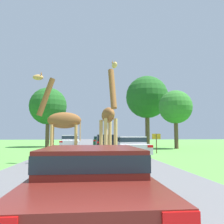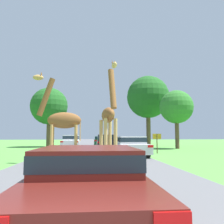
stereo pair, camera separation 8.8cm
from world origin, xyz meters
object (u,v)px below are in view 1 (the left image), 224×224
at_px(car_lead_maroon, 91,179).
at_px(tree_right_cluster, 175,107).
at_px(car_far_ahead, 70,141).
at_px(tree_left_edge, 147,97).
at_px(giraffe_companion, 61,119).
at_px(car_verge_right, 131,146).
at_px(car_queue_left, 100,141).
at_px(giraffe_near_road, 109,117).
at_px(sign_post, 156,140).
at_px(car_queue_right, 106,142).
at_px(tree_centre_back, 48,106).

distance_m(car_lead_maroon, tree_right_cluster, 23.21).
relative_size(car_far_ahead, tree_right_cluster, 0.74).
bearing_deg(car_lead_maroon, tree_left_edge, 74.00).
relative_size(giraffe_companion, car_verge_right, 1.04).
distance_m(car_queue_left, tree_left_edge, 8.90).
height_order(car_verge_right, tree_left_edge, tree_left_edge).
bearing_deg(car_far_ahead, car_verge_right, -62.68).
relative_size(giraffe_near_road, car_queue_left, 1.33).
height_order(car_lead_maroon, sign_post, sign_post).
height_order(car_verge_right, sign_post, sign_post).
height_order(giraffe_near_road, giraffe_companion, giraffe_near_road).
relative_size(giraffe_companion, tree_right_cluster, 0.76).
bearing_deg(car_far_ahead, tree_left_edge, 28.18).
xyz_separation_m(car_far_ahead, sign_post, (7.49, -7.69, 0.31)).
relative_size(car_queue_right, car_verge_right, 0.89).
relative_size(car_lead_maroon, tree_right_cluster, 0.73).
bearing_deg(car_lead_maroon, tree_centre_back, 101.45).
bearing_deg(car_far_ahead, car_lead_maroon, -84.55).
distance_m(giraffe_companion, car_queue_left, 18.28).
height_order(car_queue_right, car_verge_right, car_queue_right).
xyz_separation_m(giraffe_companion, tree_left_edge, (9.45, 19.11, 4.40)).
relative_size(car_queue_left, tree_left_edge, 0.41).
bearing_deg(car_queue_left, tree_right_cluster, -34.64).
distance_m(car_lead_maroon, car_queue_left, 26.44).
height_order(car_lead_maroon, tree_centre_back, tree_centre_back).
bearing_deg(car_lead_maroon, car_queue_right, 85.23).
distance_m(tree_centre_back, tree_right_cluster, 15.57).
height_order(car_queue_left, tree_right_cluster, tree_right_cluster).
xyz_separation_m(giraffe_companion, car_lead_maroon, (1.55, -8.43, -1.62)).
bearing_deg(sign_post, car_far_ahead, 134.25).
height_order(car_lead_maroon, car_far_ahead, car_far_ahead).
bearing_deg(giraffe_companion, sign_post, -50.50).
bearing_deg(giraffe_companion, tree_centre_back, 10.32).
bearing_deg(car_queue_left, tree_centre_back, -176.30).
bearing_deg(tree_left_edge, car_lead_maroon, -106.00).
distance_m(giraffe_near_road, car_queue_right, 10.47).
distance_m(giraffe_near_road, car_verge_right, 4.75).
relative_size(car_far_ahead, tree_centre_back, 0.64).
distance_m(giraffe_companion, tree_left_edge, 21.76).
distance_m(car_queue_left, car_far_ahead, 5.51).
distance_m(giraffe_companion, tree_right_cluster, 16.73).
height_order(car_queue_right, tree_centre_back, tree_centre_back).
distance_m(car_far_ahead, tree_centre_back, 6.55).
xyz_separation_m(giraffe_near_road, tree_right_cluster, (8.43, 12.43, 2.11)).
distance_m(giraffe_near_road, car_far_ahead, 14.19).
xyz_separation_m(car_far_ahead, tree_centre_back, (-3.15, 3.80, 4.31)).
distance_m(tree_left_edge, sign_post, 14.43).
relative_size(giraffe_near_road, car_verge_right, 1.12).
bearing_deg(car_queue_right, car_lead_maroon, -94.77).
bearing_deg(giraffe_companion, giraffe_near_road, -91.87).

